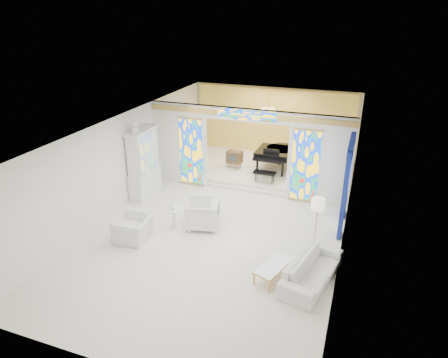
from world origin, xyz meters
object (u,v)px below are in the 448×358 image
at_px(coffee_table, 279,261).
at_px(grand_piano, 278,153).
at_px(tv_console, 234,157).
at_px(sofa, 312,270).
at_px(china_cabinet, 144,163).
at_px(armchair_left, 134,228).
at_px(armchair_right, 203,214).

relative_size(coffee_table, grand_piano, 0.71).
height_order(grand_piano, tv_console, grand_piano).
height_order(coffee_table, tv_console, tv_console).
bearing_deg(sofa, china_cabinet, 78.37).
distance_m(armchair_left, sofa, 4.99).
bearing_deg(tv_console, china_cabinet, -121.69).
bearing_deg(grand_piano, coffee_table, -75.59).
xyz_separation_m(china_cabinet, tv_console, (2.23, 3.04, -0.55)).
relative_size(armchair_right, tv_console, 1.39).
bearing_deg(grand_piano, china_cabinet, -136.71).
distance_m(armchair_left, tv_console, 5.79).
xyz_separation_m(sofa, grand_piano, (-2.31, 6.37, 0.53)).
height_order(china_cabinet, grand_piano, china_cabinet).
bearing_deg(armchair_left, armchair_right, 124.50).
xyz_separation_m(sofa, coffee_table, (-0.80, 0.06, 0.03)).
bearing_deg(sofa, armchair_right, 79.78).
bearing_deg(china_cabinet, sofa, -24.88).
relative_size(grand_piano, tv_console, 3.61).
distance_m(china_cabinet, coffee_table, 6.11).
height_order(sofa, coffee_table, sofa).
distance_m(armchair_right, tv_console, 4.43).
bearing_deg(coffee_table, grand_piano, 103.45).
xyz_separation_m(china_cabinet, armchair_right, (2.72, -1.36, -0.74)).
bearing_deg(coffee_table, tv_console, 118.19).
xyz_separation_m(armchair_right, grand_piano, (1.13, 4.87, 0.41)).
relative_size(armchair_left, tv_console, 1.55).
relative_size(armchair_left, armchair_right, 1.11).
distance_m(china_cabinet, tv_console, 3.81).
bearing_deg(armchair_left, sofa, 82.21).
relative_size(armchair_left, grand_piano, 0.43).
relative_size(china_cabinet, sofa, 1.27).
bearing_deg(grand_piano, tv_console, -162.80).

